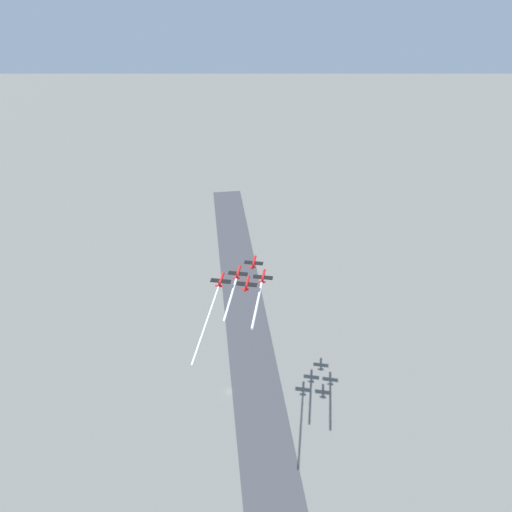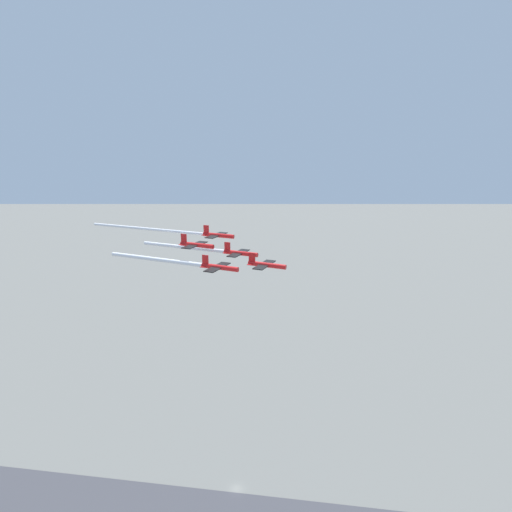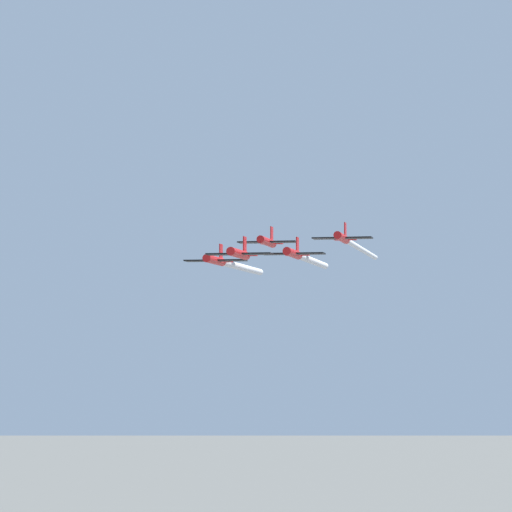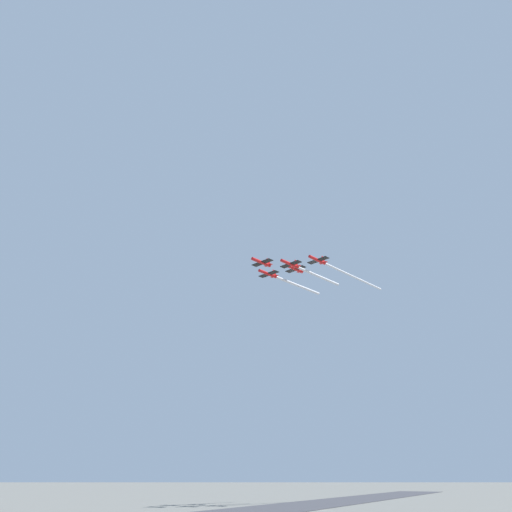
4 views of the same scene
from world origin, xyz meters
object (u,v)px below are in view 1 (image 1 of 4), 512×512
object	(u,v)px
jet_1	(238,273)
jet_4	(247,284)
jet_2	(263,277)
jet_0	(254,262)
jet_3	(221,281)

from	to	relation	value
jet_1	jet_4	size ratio (longest dim) A/B	1.00
jet_2	jet_0	bearing A→B (deg)	120.47
jet_1	jet_4	distance (m)	13.12
jet_3	jet_4	xyz separation A→B (m)	(-5.46, -11.79, -0.48)
jet_0	jet_4	size ratio (longest dim) A/B	1.00
jet_1	jet_4	bearing A→B (deg)	-59.53
jet_1	jet_3	distance (m)	13.24
jet_3	jet_1	bearing A→B (deg)	59.53
jet_0	jet_2	distance (m)	12.81
jet_2	jet_4	size ratio (longest dim) A/B	1.00
jet_4	jet_3	bearing A→B (deg)	180.00
jet_1	jet_2	world-z (taller)	jet_1
jet_0	jet_1	bearing A→B (deg)	-120.47
jet_1	jet_3	size ratio (longest dim) A/B	1.00
jet_2	jet_1	bearing A→B (deg)	-180.00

